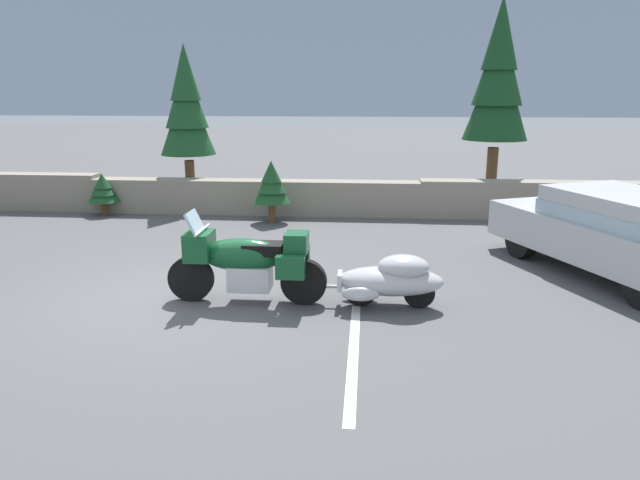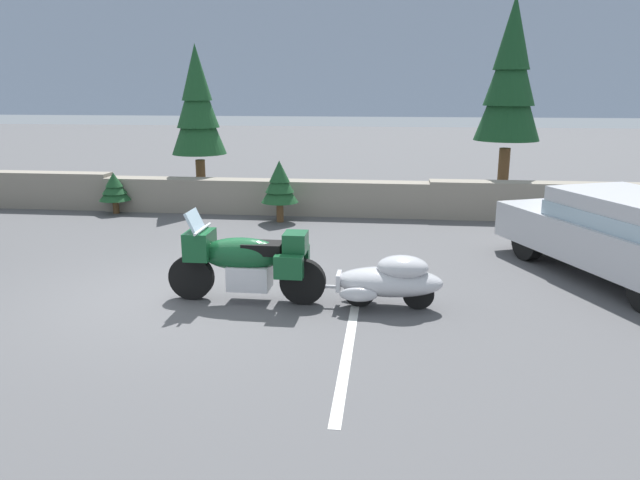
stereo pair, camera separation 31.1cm
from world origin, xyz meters
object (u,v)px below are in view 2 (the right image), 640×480
at_px(touring_motorcycle, 246,260).
at_px(pine_tree_tall, 511,77).
at_px(sedan_at_right_edge, 628,234).
at_px(car_shaped_trailer, 390,280).
at_px(pine_tree_secondary, 197,106).

xyz_separation_m(touring_motorcycle, pine_tree_tall, (4.95, 7.87, 2.66)).
bearing_deg(sedan_at_right_edge, touring_motorcycle, -163.96).
relative_size(touring_motorcycle, pine_tree_tall, 0.44).
distance_m(car_shaped_trailer, pine_tree_secondary, 9.02).
xyz_separation_m(car_shaped_trailer, sedan_at_right_edge, (3.74, 1.69, 0.36)).
relative_size(car_shaped_trailer, pine_tree_secondary, 0.54).
distance_m(touring_motorcycle, pine_tree_tall, 9.67).
relative_size(car_shaped_trailer, sedan_at_right_edge, 0.45).
distance_m(touring_motorcycle, sedan_at_right_edge, 6.05).
bearing_deg(touring_motorcycle, pine_tree_secondary, 112.17).
distance_m(car_shaped_trailer, sedan_at_right_edge, 4.12).
bearing_deg(pine_tree_secondary, pine_tree_tall, 5.04).
xyz_separation_m(sedan_at_right_edge, pine_tree_secondary, (-8.74, 5.51, 1.79)).
bearing_deg(pine_tree_secondary, car_shaped_trailer, -55.24).
height_order(pine_tree_tall, pine_tree_secondary, pine_tree_tall).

